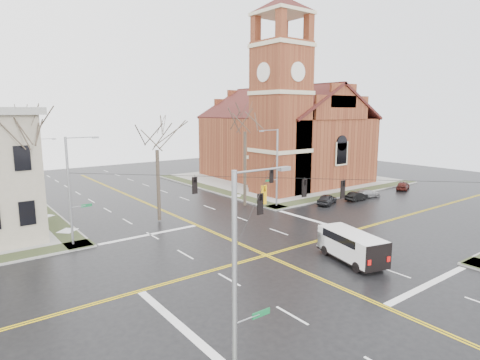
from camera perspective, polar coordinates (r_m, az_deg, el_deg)
ground at (r=32.12m, az=3.73°, el=-10.63°), size 120.00×120.00×0.00m
sidewalks at (r=32.09m, az=3.73°, el=-10.50°), size 80.00×80.00×0.17m
road_markings at (r=32.12m, az=3.73°, el=-10.62°), size 100.00×100.00×0.01m
church at (r=65.15m, az=6.13°, el=7.32°), size 24.28×27.48×27.50m
signal_pole_ne at (r=46.64m, az=5.13°, el=2.07°), size 2.75×0.22×9.00m
signal_pole_nw at (r=35.80m, az=-22.87°, el=-1.03°), size 2.75×0.22×9.00m
signal_pole_sw at (r=15.36m, az=-0.23°, el=-14.23°), size 2.75×0.22×9.00m
span_wires at (r=30.51m, az=3.86°, el=0.35°), size 23.02×23.02×0.03m
traffic_signals at (r=30.15m, az=4.67°, el=-1.23°), size 8.21×8.26×1.30m
streetlight_north_a at (r=51.98m, az=-26.66°, el=1.32°), size 2.30×0.20×8.00m
streetlight_north_b at (r=71.63m, az=-29.63°, el=3.14°), size 2.30×0.20×8.00m
cargo_van at (r=31.71m, az=15.33°, el=-8.74°), size 3.57×6.16×2.21m
parked_car_a at (r=49.69m, az=12.27°, el=-2.68°), size 4.09×2.83×1.29m
parked_car_b at (r=52.76m, az=16.26°, el=-2.22°), size 3.44×1.30×1.12m
parked_car_c at (r=55.10m, az=17.66°, el=-1.82°), size 3.90×2.25×1.06m
parked_car_d at (r=62.13m, az=22.17°, el=-0.72°), size 3.95×2.77×1.25m
tree_nw_far at (r=36.59m, az=-28.04°, el=5.11°), size 4.00×4.00×12.36m
tree_nw_near at (r=40.79m, az=-11.74°, el=4.87°), size 4.00×4.00×10.81m
tree_ne at (r=46.38m, az=0.72°, el=7.60°), size 4.00×4.00×13.04m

